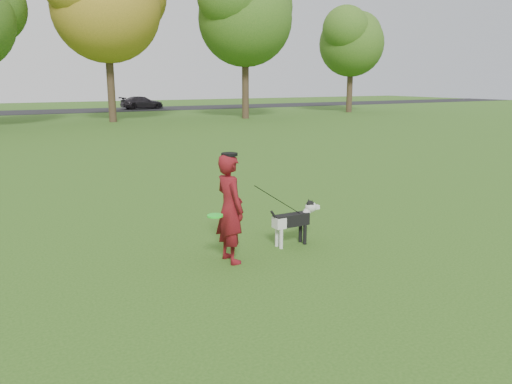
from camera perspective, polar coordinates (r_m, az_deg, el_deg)
ground at (r=8.12m, az=0.10°, el=-6.60°), size 120.00×120.00×0.00m
road at (r=46.92m, az=-24.68°, el=8.29°), size 120.00×7.00×0.02m
man at (r=7.40m, az=-2.99°, el=-1.90°), size 0.42×0.61×1.64m
dog at (r=8.26m, az=4.48°, el=-3.03°), size 0.97×0.19×0.74m
car_right at (r=48.70m, az=-12.90°, el=9.93°), size 4.12×1.95×1.16m
man_held_items at (r=7.86m, az=2.57°, el=-0.97°), size 1.82×0.40×1.16m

